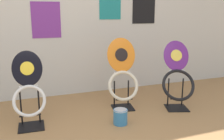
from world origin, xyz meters
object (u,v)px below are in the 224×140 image
object	(u,v)px
toilet_seat_display_purple_note	(178,78)
toilet_seat_display_jazz_black	(29,93)
toilet_seat_display_orange_sun	(122,76)
paint_can	(120,116)

from	to	relation	value
toilet_seat_display_purple_note	toilet_seat_display_jazz_black	bearing A→B (deg)	177.45
toilet_seat_display_purple_note	toilet_seat_display_jazz_black	world-z (taller)	toilet_seat_display_purple_note
toilet_seat_display_orange_sun	paint_can	size ratio (longest dim) A/B	5.20
toilet_seat_display_purple_note	toilet_seat_display_jazz_black	distance (m)	1.87
toilet_seat_display_purple_note	paint_can	world-z (taller)	toilet_seat_display_purple_note
toilet_seat_display_purple_note	toilet_seat_display_orange_sun	world-z (taller)	toilet_seat_display_orange_sun
toilet_seat_display_purple_note	paint_can	bearing A→B (deg)	-166.66
toilet_seat_display_jazz_black	toilet_seat_display_orange_sun	size ratio (longest dim) A/B	0.91
toilet_seat_display_orange_sun	paint_can	bearing A→B (deg)	-114.94
toilet_seat_display_jazz_black	toilet_seat_display_purple_note	bearing A→B (deg)	-2.55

